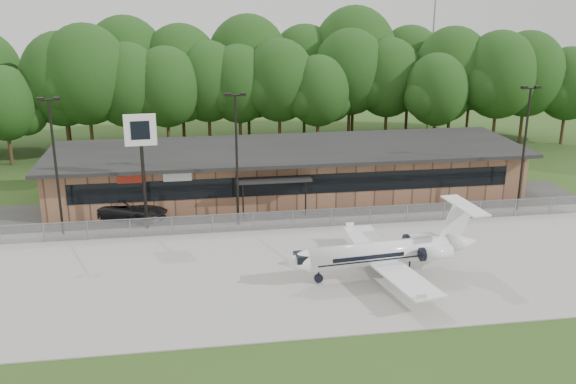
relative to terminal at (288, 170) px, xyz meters
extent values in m
plane|color=#344B1A|center=(0.00, -23.94, -2.18)|extent=(160.00, 160.00, 0.00)
cube|color=#9E9B93|center=(0.00, -15.94, -2.14)|extent=(64.00, 18.00, 0.08)
cube|color=#383835|center=(0.00, -4.44, -2.15)|extent=(50.00, 9.00, 0.06)
cube|color=#916448|center=(0.00, 0.06, -0.18)|extent=(40.00, 10.00, 4.00)
cube|color=black|center=(0.00, -4.96, 0.12)|extent=(36.00, 0.08, 1.60)
cube|color=black|center=(0.00, -0.44, 1.97)|extent=(41.00, 11.50, 0.30)
cube|color=black|center=(-2.00, -5.54, 0.82)|extent=(6.00, 1.60, 0.20)
cube|color=#AC2615|center=(-13.00, -4.99, 1.22)|extent=(2.20, 0.06, 0.70)
cube|color=silver|center=(-9.50, -4.99, 1.22)|extent=(2.20, 0.06, 0.70)
cube|color=gray|center=(0.00, -8.94, -1.43)|extent=(46.00, 0.03, 1.50)
cube|color=gray|center=(0.00, -8.94, -0.68)|extent=(46.00, 0.04, 0.04)
cylinder|color=gray|center=(22.00, 24.06, 10.32)|extent=(0.20, 0.20, 25.00)
cylinder|color=black|center=(-18.00, -7.44, 2.82)|extent=(0.18, 0.18, 10.00)
cube|color=black|center=(-18.00, -7.44, 7.87)|extent=(1.20, 0.12, 0.12)
cube|color=black|center=(-18.55, -7.44, 7.94)|extent=(0.45, 0.30, 0.22)
cube|color=black|center=(-17.45, -7.44, 7.94)|extent=(0.45, 0.30, 0.22)
cylinder|color=black|center=(-5.00, -7.44, 2.82)|extent=(0.18, 0.18, 10.00)
cube|color=black|center=(-5.00, -7.44, 7.87)|extent=(1.20, 0.12, 0.12)
cube|color=black|center=(-5.55, -7.44, 7.94)|extent=(0.45, 0.30, 0.22)
cube|color=black|center=(-4.45, -7.44, 7.94)|extent=(0.45, 0.30, 0.22)
cylinder|color=black|center=(18.00, -7.44, 2.82)|extent=(0.18, 0.18, 10.00)
cube|color=black|center=(18.00, -7.44, 7.87)|extent=(1.20, 0.12, 0.12)
cube|color=black|center=(17.45, -7.44, 7.94)|extent=(0.45, 0.30, 0.22)
cube|color=black|center=(18.55, -7.44, 7.94)|extent=(0.45, 0.30, 0.22)
cylinder|color=white|center=(2.94, -18.15, -0.60)|extent=(9.39, 2.40, 1.49)
cone|color=white|center=(-2.60, -18.71, -0.60)|extent=(2.00, 1.66, 1.49)
cone|color=white|center=(8.57, -17.59, -0.46)|extent=(2.18, 1.68, 1.49)
cube|color=white|center=(3.71, -21.15, -1.02)|extent=(2.59, 5.75, 0.11)
cube|color=white|center=(3.09, -15.06, -1.02)|extent=(2.59, 5.75, 0.11)
cylinder|color=white|center=(6.38, -18.97, -0.46)|extent=(2.12, 1.04, 0.84)
cylinder|color=white|center=(6.15, -16.66, -0.46)|extent=(2.12, 1.04, 0.84)
cube|color=white|center=(8.11, -17.63, 0.89)|extent=(2.28, 0.36, 2.79)
cube|color=white|center=(8.67, -17.58, 2.05)|extent=(1.63, 4.37, 0.09)
cube|color=black|center=(-1.96, -18.64, -0.34)|extent=(1.03, 1.20, 0.46)
cube|color=black|center=(4.60, -17.99, -1.85)|extent=(0.96, 2.29, 0.65)
cylinder|color=black|center=(-0.94, -18.54, -1.85)|extent=(0.61, 0.61, 0.20)
imported|color=#29292B|center=(-13.51, -4.43, -1.29)|extent=(6.99, 5.37, 1.76)
cylinder|color=black|center=(-11.92, -7.14, 2.02)|extent=(0.26, 0.26, 8.40)
cube|color=silver|center=(-11.92, -7.14, 5.49)|extent=(2.32, 0.38, 2.31)
cube|color=black|center=(-11.92, -7.28, 5.49)|extent=(1.36, 0.11, 1.36)
camera|label=1|loc=(-8.33, -53.85, 15.22)|focal=40.00mm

